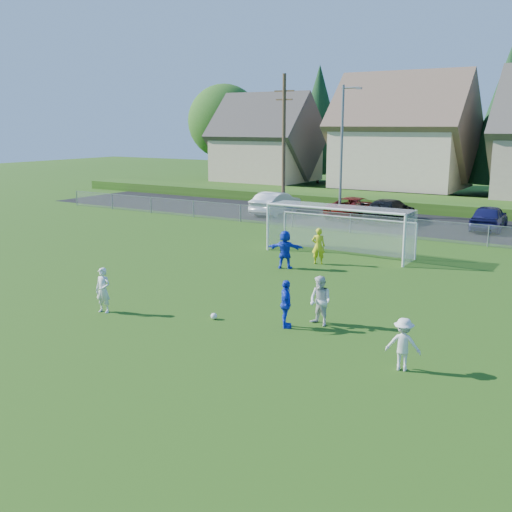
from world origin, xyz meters
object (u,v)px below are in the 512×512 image
(car_b, at_px, (276,203))
(car_e, at_px, (489,217))
(player_white_a, at_px, (103,290))
(player_blue_a, at_px, (286,304))
(car_d, at_px, (389,210))
(car_c, at_px, (356,207))
(soccer_goal, at_px, (341,223))
(player_white_b, at_px, (320,301))
(goalkeeper, at_px, (318,246))
(soccer_ball, at_px, (214,316))
(player_blue_b, at_px, (285,249))
(player_white_c, at_px, (403,344))

(car_b, xyz_separation_m, car_e, (14.70, 1.16, -0.03))
(player_white_a, distance_m, player_blue_a, 6.50)
(car_d, xyz_separation_m, car_e, (6.43, 0.06, 0.01))
(car_c, relative_size, soccer_goal, 0.73)
(car_b, xyz_separation_m, car_c, (5.75, 1.28, -0.06))
(player_white_b, relative_size, goalkeeper, 0.96)
(soccer_ball, relative_size, goalkeeper, 0.13)
(player_white_b, distance_m, player_blue_b, 8.04)
(goalkeeper, bearing_deg, car_e, -131.67)
(player_white_b, distance_m, car_e, 22.07)
(player_white_b, bearing_deg, car_c, 127.46)
(player_blue_b, xyz_separation_m, soccer_goal, (0.88, 4.14, 0.74))
(player_blue_a, distance_m, car_e, 22.91)
(soccer_ball, height_order, soccer_goal, soccer_goal)
(player_white_a, xyz_separation_m, player_white_c, (10.54, 0.61, -0.07))
(player_white_a, relative_size, goalkeeper, 0.93)
(player_blue_b, distance_m, soccer_goal, 4.30)
(soccer_ball, xyz_separation_m, player_white_b, (3.30, 1.36, 0.71))
(car_b, distance_m, car_d, 8.34)
(player_blue_a, distance_m, car_d, 23.26)
(player_blue_a, xyz_separation_m, soccer_goal, (-3.17, 11.31, 0.83))
(player_blue_a, distance_m, soccer_goal, 11.78)
(player_white_a, height_order, soccer_goal, soccer_goal)
(goalkeeper, height_order, car_d, goalkeeper)
(player_white_c, xyz_separation_m, goalkeeper, (-7.48, 10.12, 0.13))
(player_white_b, xyz_separation_m, player_white_c, (3.50, -2.15, -0.10))
(player_white_a, xyz_separation_m, player_white_b, (7.04, 2.76, 0.03))
(player_white_a, xyz_separation_m, car_e, (7.94, 24.81, -0.01))
(soccer_ball, distance_m, player_blue_a, 2.62)
(player_blue_b, xyz_separation_m, car_b, (-8.91, 14.51, -0.06))
(player_blue_a, relative_size, car_d, 0.29)
(soccer_ball, relative_size, car_b, 0.04)
(car_b, xyz_separation_m, soccer_goal, (9.79, -10.37, 0.81))
(player_white_a, bearing_deg, player_white_b, 13.67)
(player_white_b, distance_m, soccer_goal, 11.29)
(car_d, xyz_separation_m, soccer_goal, (1.52, -11.47, 0.85))
(player_white_a, bearing_deg, car_e, 64.51)
(player_white_a, bearing_deg, player_white_c, -4.42)
(player_blue_b, bearing_deg, player_blue_a, 98.53)
(soccer_ball, distance_m, car_c, 24.00)
(player_white_b, height_order, car_b, player_white_b)
(player_white_a, relative_size, car_e, 0.34)
(player_white_a, relative_size, player_white_c, 1.10)
(car_b, relative_size, car_e, 1.07)
(player_blue_b, xyz_separation_m, car_e, (5.79, 15.68, -0.09))
(player_white_b, bearing_deg, player_white_c, -14.08)
(goalkeeper, xyz_separation_m, soccer_goal, (-0.03, 2.55, 0.77))
(player_blue_a, height_order, soccer_goal, soccer_goal)
(player_white_a, bearing_deg, car_c, 84.58)
(player_blue_a, xyz_separation_m, car_c, (-7.21, 22.96, -0.03))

